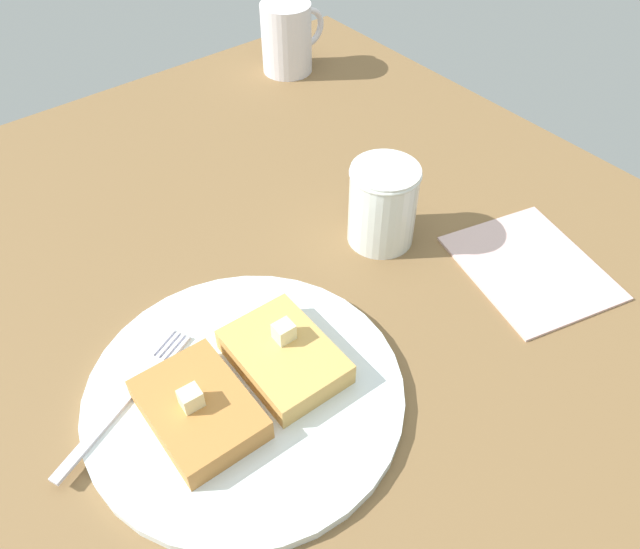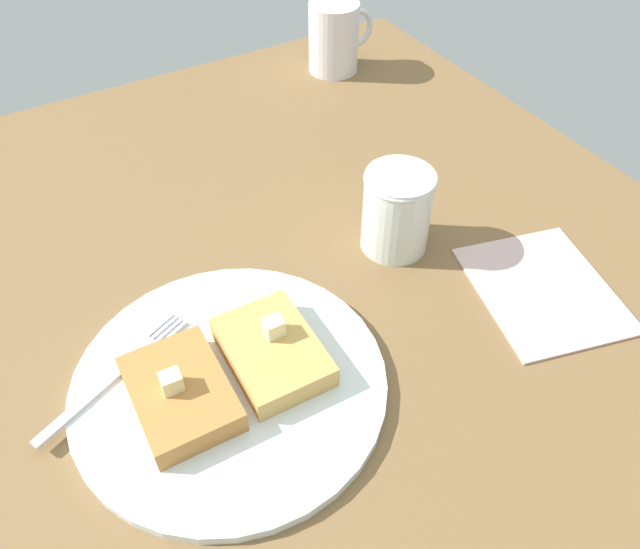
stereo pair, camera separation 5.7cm
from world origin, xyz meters
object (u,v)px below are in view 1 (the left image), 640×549
fork (132,392)px  syrup_jar (382,208)px  napkin (530,267)px  coffee_mug (288,38)px  plate (244,392)px

fork → syrup_jar: syrup_jar is taller
syrup_jar → napkin: size_ratio=0.58×
fork → napkin: bearing=-15.6°
napkin → coffee_mug: coffee_mug is taller
plate → fork: (-7.48, 5.45, 0.64)cm
plate → fork: size_ratio=1.77×
napkin → coffee_mug: size_ratio=1.48×
syrup_jar → napkin: bearing=-55.9°
napkin → syrup_jar: bearing=124.1°
coffee_mug → plate: bearing=-130.3°
plate → coffee_mug: (37.38, 44.11, 4.39)cm
plate → coffee_mug: size_ratio=2.59×
plate → coffee_mug: 57.98cm
syrup_jar → napkin: (8.87, -13.11, -3.89)cm
coffee_mug → fork: bearing=-139.2°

